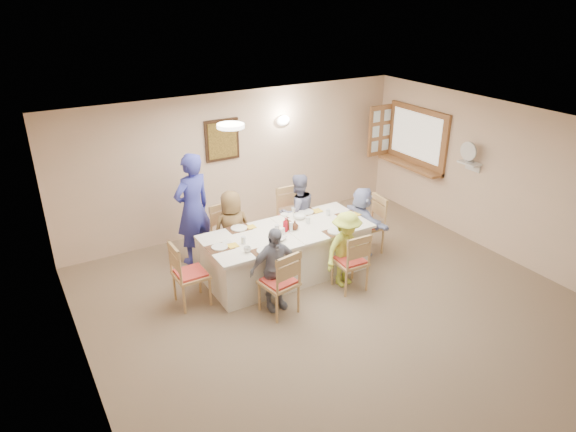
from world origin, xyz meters
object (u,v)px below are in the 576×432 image
dining_table (287,253)px  caregiver (193,209)px  diner_right_end (362,221)px  chair_back_left (229,235)px  diner_back_right (298,212)px  chair_front_right (350,260)px  chair_back_right (294,218)px  condiment_ketchup (285,225)px  chair_right_end (367,225)px  diner_front_right (346,249)px  serving_hatch (417,138)px  desk_fan (470,155)px  chair_left_end (191,273)px  chair_front_left (279,281)px  diner_back_left (232,230)px  diner_front_left (274,269)px

dining_table → caregiver: caregiver is taller
diner_right_end → chair_back_left: bearing=71.0°
diner_back_right → caregiver: caregiver is taller
chair_back_left → chair_front_right: 2.00m
dining_table → chair_back_right: bearing=53.1°
chair_back_left → condiment_ketchup: size_ratio=4.41×
chair_right_end → diner_front_right: size_ratio=0.83×
chair_back_left → chair_right_end: 2.29m
serving_hatch → desk_fan: 1.36m
chair_back_right → condiment_ketchup: bearing=-125.7°
diner_front_right → chair_left_end: bearing=151.0°
desk_fan → caregiver: bearing=159.5°
chair_front_left → diner_front_right: bearing=175.7°
dining_table → chair_right_end: bearing=0.0°
chair_front_left → diner_back_left: 1.49m
diner_back_right → caregiver: bearing=-13.8°
diner_back_left → condiment_ketchup: bearing=131.6°
desk_fan → chair_left_end: (-4.80, 0.46, -1.07)m
chair_back_left → chair_front_right: bearing=-64.9°
chair_back_left → chair_front_right: (1.20, -1.60, -0.02)m
chair_left_end → diner_front_right: bearing=-108.5°
desk_fan → chair_back_right: 3.11m
diner_back_right → condiment_ketchup: (-0.64, -0.69, 0.20)m
diner_front_left → caregiver: 1.91m
serving_hatch → diner_back_right: bearing=-175.6°
diner_front_left → diner_front_right: bearing=3.1°
chair_back_left → caregiver: caregiver is taller
dining_table → diner_front_right: diner_front_right is taller
chair_right_end → caregiver: caregiver is taller
chair_left_end → caregiver: 1.33m
serving_hatch → caregiver: serving_hatch is taller
chair_right_end → diner_front_right: bearing=-47.4°
dining_table → chair_back_right: 1.01m
chair_front_left → diner_back_right: diner_back_right is taller
diner_back_left → diner_front_right: diner_back_left is taller
chair_front_left → caregiver: caregiver is taller
chair_back_left → caregiver: bearing=130.3°
desk_fan → caregiver: (-4.30, 1.61, -0.64)m
caregiver → diner_right_end: bearing=137.3°
chair_left_end → caregiver: caregiver is taller
chair_back_left → diner_back_right: bearing=-17.5°
serving_hatch → chair_back_left: serving_hatch is taller
chair_front_right → chair_back_left: bearing=-50.3°
chair_right_end → dining_table: bearing=-83.0°
chair_back_left → diner_right_end: (2.02, -0.80, 0.10)m
serving_hatch → chair_front_left: (-3.96, -1.69, -1.02)m
chair_front_left → chair_right_end: (2.15, 0.80, 0.00)m
desk_fan → diner_back_left: bearing=163.6°
chair_back_left → chair_back_right: 1.20m
diner_front_left → serving_hatch: bearing=24.8°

